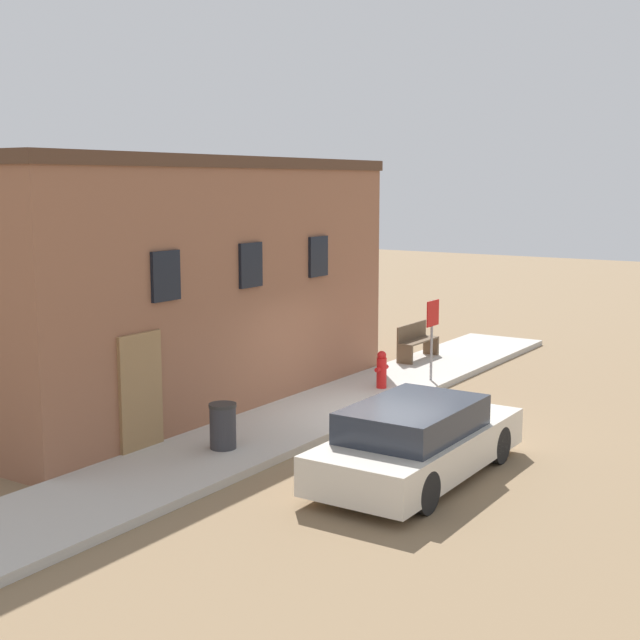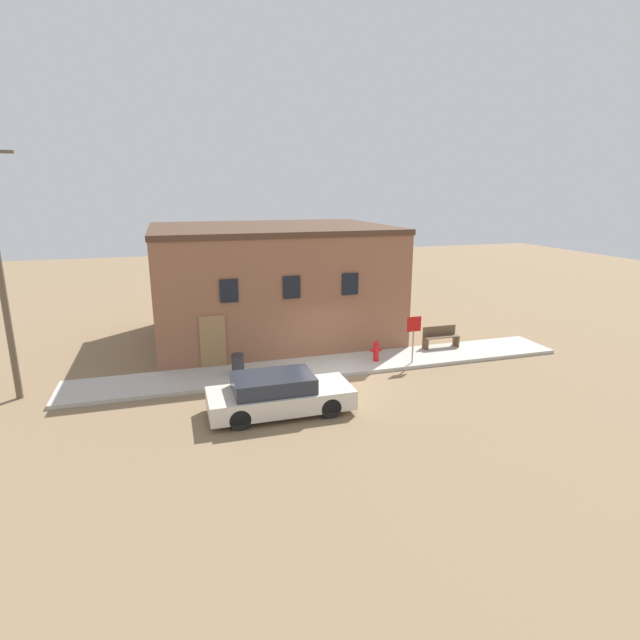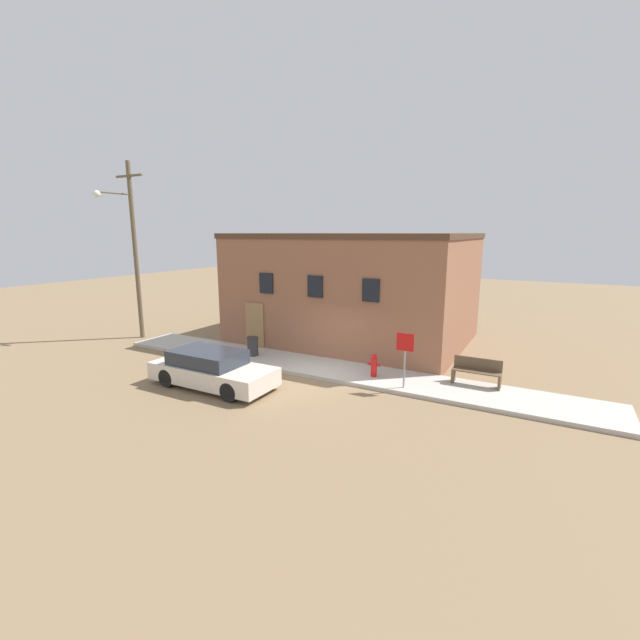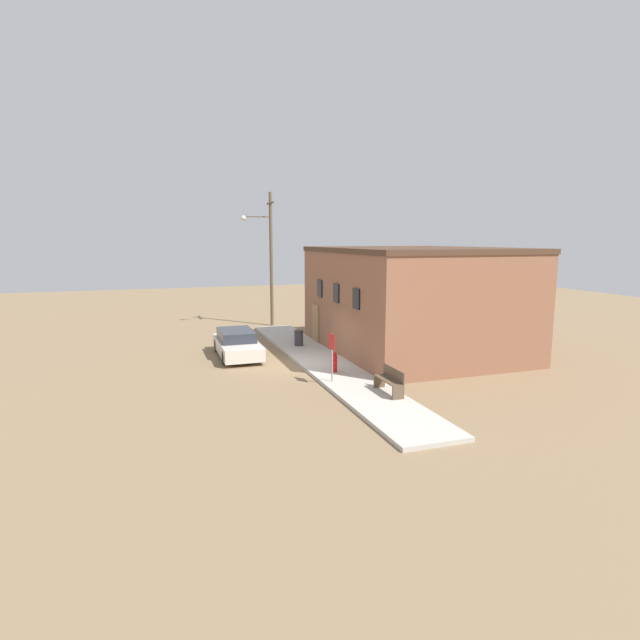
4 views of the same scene
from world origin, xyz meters
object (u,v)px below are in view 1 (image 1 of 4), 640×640
Objects in this scene: parked_car at (418,441)px; fire_hydrant at (382,369)px; bench at (416,341)px; trash_bin at (223,426)px; stop_sign at (432,325)px.

fire_hydrant is at bearing 34.96° from parked_car.
trash_bin is (-9.02, -0.81, -0.06)m from bench.
stop_sign is at bearing -5.57° from trash_bin.
bench is (2.12, 1.48, -0.85)m from stop_sign.
parked_car reaches higher than fire_hydrant.
fire_hydrant is at bearing -165.72° from bench.
stop_sign reaches higher than trash_bin.
fire_hydrant is 0.53× the size of bench.
stop_sign is at bearing 24.11° from parked_car.
bench is 1.99× the size of trash_bin.
bench is at bearing 5.12° from trash_bin.
stop_sign is 6.99m from trash_bin.
trash_bin is (-6.90, 0.67, -0.91)m from stop_sign.
bench is 9.06m from trash_bin.
fire_hydrant is 1.06× the size of trash_bin.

